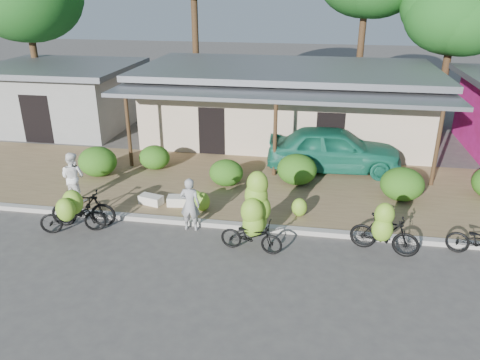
# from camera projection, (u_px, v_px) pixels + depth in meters

# --- Properties ---
(ground) EXTENTS (100.00, 100.00, 0.00)m
(ground) POSITION_uv_depth(u_px,v_px,m) (249.00, 267.00, 11.99)
(ground) COLOR #494744
(ground) RESTS_ON ground
(sidewalk) EXTENTS (60.00, 6.00, 0.12)m
(sidewalk) POSITION_uv_depth(u_px,v_px,m) (271.00, 188.00, 16.51)
(sidewalk) COLOR #92794E
(sidewalk) RESTS_ON ground
(curb) EXTENTS (60.00, 0.25, 0.15)m
(curb) POSITION_uv_depth(u_px,v_px,m) (259.00, 228.00, 13.78)
(curb) COLOR #A8A399
(curb) RESTS_ON ground
(shop_main) EXTENTS (13.00, 8.50, 3.35)m
(shop_main) POSITION_uv_depth(u_px,v_px,m) (286.00, 103.00, 21.26)
(shop_main) COLOR #C9B298
(shop_main) RESTS_ON ground
(shop_grey) EXTENTS (7.00, 6.00, 3.15)m
(shop_grey) POSITION_uv_depth(u_px,v_px,m) (63.00, 96.00, 23.08)
(shop_grey) COLOR gray
(shop_grey) RESTS_ON ground
(tree_near_right) EXTENTS (4.84, 4.70, 7.32)m
(tree_near_right) POSITION_uv_depth(u_px,v_px,m) (450.00, 12.00, 22.00)
(tree_near_right) COLOR #452E1B
(tree_near_right) RESTS_ON ground
(hedge_0) EXTENTS (1.42, 1.28, 1.11)m
(hedge_0) POSITION_uv_depth(u_px,v_px,m) (98.00, 162.00, 17.22)
(hedge_0) COLOR #2F6216
(hedge_0) RESTS_ON sidewalk
(hedge_1) EXTENTS (1.18, 1.06, 0.92)m
(hedge_1) POSITION_uv_depth(u_px,v_px,m) (155.00, 157.00, 17.90)
(hedge_1) COLOR #2F6216
(hedge_1) RESTS_ON sidewalk
(hedge_2) EXTENTS (1.20, 1.08, 0.93)m
(hedge_2) POSITION_uv_depth(u_px,v_px,m) (226.00, 173.00, 16.42)
(hedge_2) COLOR #2F6216
(hedge_2) RESTS_ON sidewalk
(hedge_3) EXTENTS (1.40, 1.26, 1.09)m
(hedge_3) POSITION_uv_depth(u_px,v_px,m) (297.00, 169.00, 16.49)
(hedge_3) COLOR #2F6216
(hedge_3) RESTS_ON sidewalk
(hedge_4) EXTENTS (1.41, 1.27, 1.10)m
(hedge_4) POSITION_uv_depth(u_px,v_px,m) (402.00, 184.00, 15.27)
(hedge_4) COLOR #2F6216
(hedge_4) RESTS_ON sidewalk
(bike_far_left) EXTENTS (1.97, 1.44, 1.37)m
(bike_far_left) POSITION_uv_depth(u_px,v_px,m) (72.00, 216.00, 13.42)
(bike_far_left) COLOR black
(bike_far_left) RESTS_ON ground
(bike_left) EXTENTS (1.98, 1.30, 1.46)m
(bike_left) POSITION_uv_depth(u_px,v_px,m) (81.00, 208.00, 13.69)
(bike_left) COLOR black
(bike_left) RESTS_ON ground
(bike_center) EXTENTS (1.78, 1.25, 2.11)m
(bike_center) POSITION_uv_depth(u_px,v_px,m) (254.00, 218.00, 12.66)
(bike_center) COLOR black
(bike_center) RESTS_ON ground
(bike_right) EXTENTS (1.90, 1.35, 1.72)m
(bike_right) POSITION_uv_depth(u_px,v_px,m) (384.00, 232.00, 12.29)
(bike_right) COLOR black
(bike_right) RESTS_ON ground
(loose_banana_a) EXTENTS (0.50, 0.42, 0.62)m
(loose_banana_a) POSITION_uv_depth(u_px,v_px,m) (202.00, 202.00, 14.59)
(loose_banana_a) COLOR #88B52D
(loose_banana_a) RESTS_ON sidewalk
(loose_banana_b) EXTENTS (0.50, 0.43, 0.63)m
(loose_banana_b) POSITION_uv_depth(u_px,v_px,m) (195.00, 200.00, 14.72)
(loose_banana_b) COLOR #88B52D
(loose_banana_b) RESTS_ON sidewalk
(loose_banana_c) EXTENTS (0.47, 0.40, 0.59)m
(loose_banana_c) POSITION_uv_depth(u_px,v_px,m) (299.00, 207.00, 14.26)
(loose_banana_c) COLOR #88B52D
(loose_banana_c) RESTS_ON sidewalk
(sack_near) EXTENTS (0.89, 0.50, 0.30)m
(sack_near) POSITION_uv_depth(u_px,v_px,m) (181.00, 201.00, 15.03)
(sack_near) COLOR silver
(sack_near) RESTS_ON sidewalk
(sack_far) EXTENTS (0.82, 0.56, 0.28)m
(sack_far) POSITION_uv_depth(u_px,v_px,m) (151.00, 200.00, 15.13)
(sack_far) COLOR silver
(sack_far) RESTS_ON sidewalk
(vendor) EXTENTS (0.60, 0.39, 1.63)m
(vendor) POSITION_uv_depth(u_px,v_px,m) (190.00, 204.00, 13.53)
(vendor) COLOR #999999
(vendor) RESTS_ON ground
(bystander) EXTENTS (0.89, 0.75, 1.66)m
(bystander) POSITION_uv_depth(u_px,v_px,m) (73.00, 177.00, 15.10)
(bystander) COLOR white
(bystander) RESTS_ON sidewalk
(teal_van) EXTENTS (5.07, 2.28, 1.69)m
(teal_van) POSITION_uv_depth(u_px,v_px,m) (334.00, 149.00, 17.64)
(teal_van) COLOR #186D53
(teal_van) RESTS_ON sidewalk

